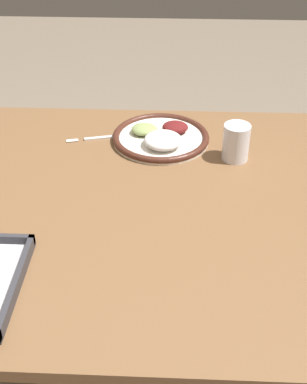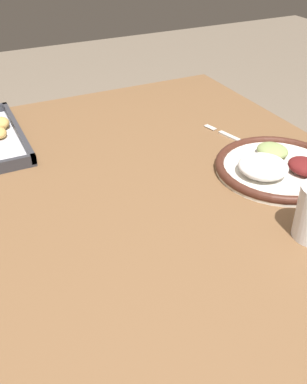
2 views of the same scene
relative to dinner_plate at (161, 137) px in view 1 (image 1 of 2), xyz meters
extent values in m
cube|color=brown|center=(0.01, 0.30, -0.03)|extent=(1.27, 1.02, 0.03)
cylinder|color=white|center=(0.00, 0.00, -0.01)|extent=(0.28, 0.28, 0.01)
torus|color=#472319|center=(0.00, 0.00, 0.00)|extent=(0.29, 0.29, 0.02)
ellipsoid|color=white|center=(-0.01, 0.05, 0.02)|extent=(0.11, 0.11, 0.04)
ellipsoid|color=maroon|center=(-0.04, -0.04, 0.01)|extent=(0.08, 0.07, 0.03)
ellipsoid|color=#8C9E5B|center=(0.05, -0.02, 0.01)|extent=(0.08, 0.07, 0.03)
cube|color=silver|center=(0.16, -0.01, -0.01)|extent=(0.13, 0.04, 0.00)
cylinder|color=silver|center=(0.26, 0.01, -0.01)|extent=(0.03, 0.01, 0.00)
cylinder|color=silver|center=(0.26, 0.01, -0.01)|extent=(0.03, 0.01, 0.00)
cylinder|color=silver|center=(0.26, 0.01, -0.01)|extent=(0.03, 0.01, 0.00)
cylinder|color=silver|center=(0.26, 0.02, -0.01)|extent=(0.03, 0.01, 0.00)
cube|color=#333338|center=(0.27, 0.62, 0.00)|extent=(0.01, 0.28, 0.02)
cylinder|color=white|center=(-0.21, 0.09, 0.04)|extent=(0.07, 0.07, 0.10)
camera|label=1|loc=(-0.04, 1.38, 0.77)|focal=50.00mm
camera|label=2|loc=(-0.66, 0.63, 0.51)|focal=42.00mm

